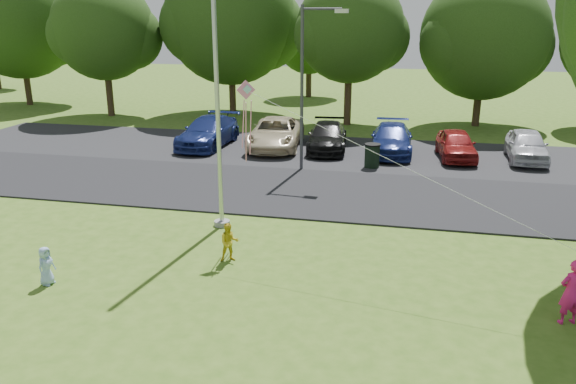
% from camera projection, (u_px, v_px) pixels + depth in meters
% --- Properties ---
extents(ground, '(120.00, 120.00, 0.00)m').
position_uv_depth(ground, '(298.00, 316.00, 12.59)').
color(ground, '#3B5E18').
rests_on(ground, ground).
extents(park_road, '(60.00, 6.00, 0.06)m').
position_uv_depth(park_road, '(346.00, 194.00, 20.95)').
color(park_road, black).
rests_on(park_road, ground).
extents(parking_strip, '(42.00, 7.00, 0.06)m').
position_uv_depth(parking_strip, '(362.00, 154.00, 27.00)').
color(parking_strip, black).
rests_on(parking_strip, ground).
extents(flagpole, '(0.50, 0.50, 10.00)m').
position_uv_depth(flagpole, '(217.00, 95.00, 16.68)').
color(flagpole, '#B7BABF').
rests_on(flagpole, ground).
extents(street_lamp, '(1.92, 0.34, 6.81)m').
position_uv_depth(street_lamp, '(308.00, 74.00, 22.95)').
color(street_lamp, '#3F3F44').
rests_on(street_lamp, ground).
extents(trash_can, '(0.69, 0.69, 1.09)m').
position_uv_depth(trash_can, '(372.00, 156.00, 24.38)').
color(trash_can, black).
rests_on(trash_can, ground).
extents(tree_row, '(64.35, 11.94, 10.88)m').
position_uv_depth(tree_row, '(406.00, 27.00, 33.06)').
color(tree_row, '#332316').
rests_on(tree_row, ground).
extents(horizon_trees, '(77.46, 7.20, 7.02)m').
position_uv_depth(horizon_trees, '(441.00, 43.00, 41.96)').
color(horizon_trees, '#332316').
rests_on(horizon_trees, ground).
extents(parked_cars, '(17.15, 5.64, 1.46)m').
position_uv_depth(parked_cars, '(337.00, 137.00, 27.16)').
color(parked_cars, navy).
rests_on(parked_cars, ground).
extents(woman, '(0.64, 0.54, 1.50)m').
position_uv_depth(woman, '(571.00, 292.00, 12.08)').
color(woman, '#DA1D73').
rests_on(woman, ground).
extents(child_yellow, '(0.65, 0.60, 1.09)m').
position_uv_depth(child_yellow, '(229.00, 242.00, 15.24)').
color(child_yellow, gold).
rests_on(child_yellow, ground).
extents(child_blue, '(0.39, 0.53, 1.00)m').
position_uv_depth(child_blue, '(46.00, 266.00, 13.93)').
color(child_blue, '#95B5E5').
rests_on(child_blue, ground).
extents(kite, '(8.39, 3.38, 3.02)m').
position_uv_depth(kite, '(256.00, 110.00, 15.51)').
color(kite, pink).
rests_on(kite, ground).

